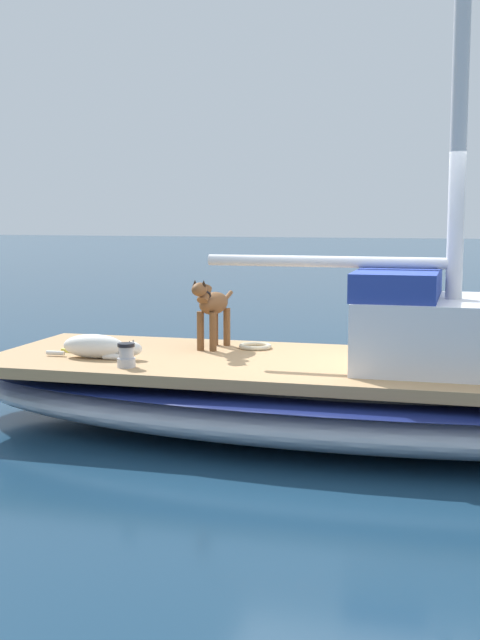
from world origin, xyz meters
name	(u,v)px	position (x,y,z in m)	size (l,w,h in m)	color
ground_plane	(346,435)	(0.00, 0.00, 0.00)	(120.00, 120.00, 0.00)	navy
sailboat_main	(347,398)	(0.00, 0.00, 0.34)	(2.64, 7.28, 0.66)	#B2B7C1
cabin_house	(479,329)	(-0.02, 1.12, 1.01)	(1.44, 2.24, 0.84)	silver
dog_brown	(212,306)	(-0.41, -1.41, 1.08)	(0.94, 0.26, 0.70)	brown
dog_white	(98,347)	(0.40, -2.25, 0.77)	(0.28, 0.95, 0.22)	silver
deck_winch	(126,356)	(0.75, -1.81, 0.76)	(0.16, 0.16, 0.21)	#B7B7BC
coiled_rope	(255,346)	(-0.55, -1.00, 0.68)	(0.32, 0.32, 0.04)	beige
deck_towel	(95,348)	(-0.02, -2.48, 0.68)	(0.56, 0.36, 0.03)	#D8D14C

